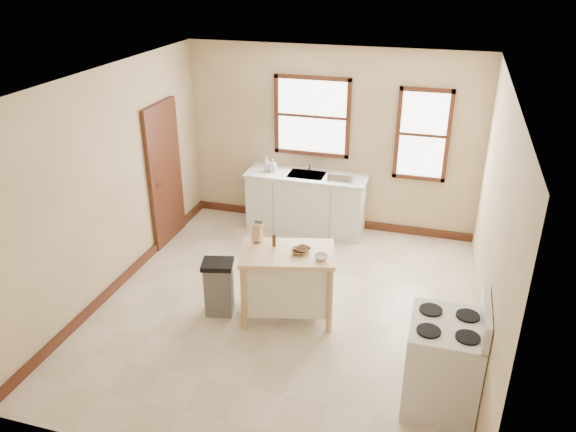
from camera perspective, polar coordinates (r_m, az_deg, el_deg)
The scene contains 23 objects.
floor at distance 7.05m, azimuth -0.38°, elevation -9.23°, with size 5.00×5.00×0.00m, color beige.
ceiling at distance 5.94m, azimuth -0.46°, elevation 13.66°, with size 5.00×5.00×0.00m, color white.
wall_back at distance 8.64m, azimuth 4.39°, elevation 7.70°, with size 4.50×0.04×2.80m, color beige.
wall_left at distance 7.29m, azimuth -17.64°, elevation 3.18°, with size 0.04×5.00×2.80m, color beige.
wall_right at distance 6.17m, azimuth 20.04°, elevation -1.25°, with size 0.04×5.00×2.80m, color beige.
window_main at distance 8.58m, azimuth 2.45°, elevation 10.07°, with size 1.17×0.06×1.22m, color #38200F, non-canonical shape.
window_side at distance 8.40m, azimuth 13.52°, elevation 7.99°, with size 0.77×0.06×1.37m, color #38200F, non-canonical shape.
door_left at distance 8.42m, azimuth -12.39°, elevation 4.18°, with size 0.06×0.90×2.10m, color #38200F.
baseboard_back at distance 9.10m, azimuth 4.08°, elevation -0.42°, with size 4.50×0.04×0.12m, color #38200F.
baseboard_left at distance 7.85m, azimuth -16.19°, elevation -5.94°, with size 0.04×5.00×0.12m, color #38200F.
sink_counter at distance 8.76m, azimuth 1.85°, elevation 1.44°, with size 1.86×0.62×0.92m, color silver, non-canonical shape.
faucet at distance 8.71m, azimuth 2.21°, elevation 5.33°, with size 0.03×0.03×0.22m, color silver.
soap_bottle_a at distance 8.68m, azimuth -2.21°, elevation 5.27°, with size 0.09×0.09×0.23m, color #B2B2B2.
soap_bottle_b at distance 8.66m, azimuth -1.56°, elevation 5.16°, with size 0.09×0.09×0.21m, color #B2B2B2.
dish_rack at distance 8.40m, azimuth 5.45°, elevation 4.02°, with size 0.39×0.29×0.10m, color silver, non-canonical shape.
kitchen_island at distance 6.67m, azimuth -0.04°, elevation -6.96°, with size 1.08×0.68×0.88m, color tan, non-canonical shape.
knife_block at distance 6.64m, azimuth -3.11°, elevation -1.78°, with size 0.10×0.10×0.20m, color tan, non-canonical shape.
pepper_grinder at distance 6.54m, azimuth -1.43°, elevation -2.45°, with size 0.04×0.04×0.15m, color #412611.
bowl_a at distance 6.40m, azimuth 1.11°, elevation -3.62°, with size 0.18×0.18×0.05m, color brown.
bowl_b at distance 6.44m, azimuth 1.52°, elevation -3.43°, with size 0.17×0.17×0.04m, color brown.
bowl_c at distance 6.29m, azimuth 3.38°, elevation -4.19°, with size 0.15×0.15×0.05m, color silver.
trash_bin at distance 6.83m, azimuth -7.04°, elevation -7.21°, with size 0.36×0.30×0.70m, color #585856, non-canonical shape.
gas_stove at distance 5.61m, azimuth 15.60°, elevation -13.18°, with size 0.73×0.74×1.18m, color silver, non-canonical shape.
Camera 1 is at (1.68, -5.57, 3.99)m, focal length 35.00 mm.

